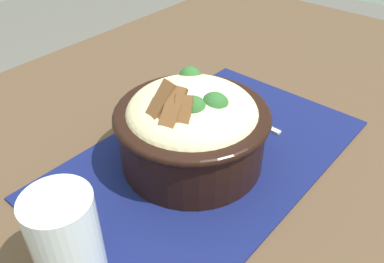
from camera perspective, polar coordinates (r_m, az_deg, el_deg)
table at (r=0.64m, az=4.14°, el=-5.70°), size 1.34×0.94×0.71m
placemat at (r=0.58m, az=1.89°, el=-3.44°), size 0.47×0.29×0.00m
bowl at (r=0.53m, az=0.01°, el=0.86°), size 0.21×0.21×0.14m
fork at (r=0.66m, az=7.50°, el=2.19°), size 0.02×0.12×0.00m
drinking_glass at (r=0.43m, az=-17.41°, el=-14.84°), size 0.07×0.07×0.11m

